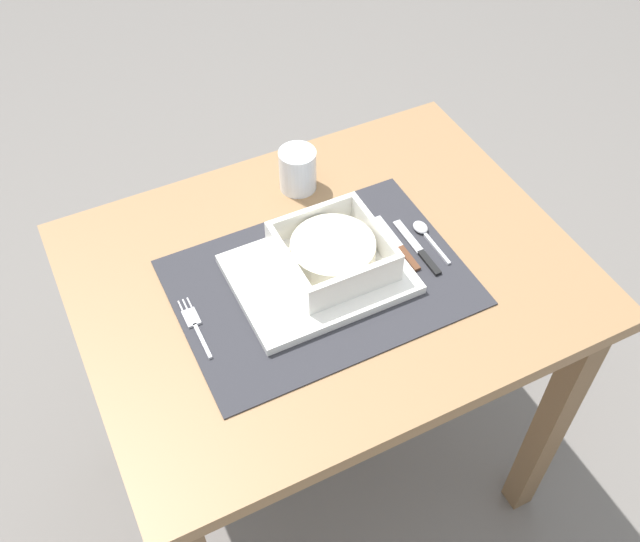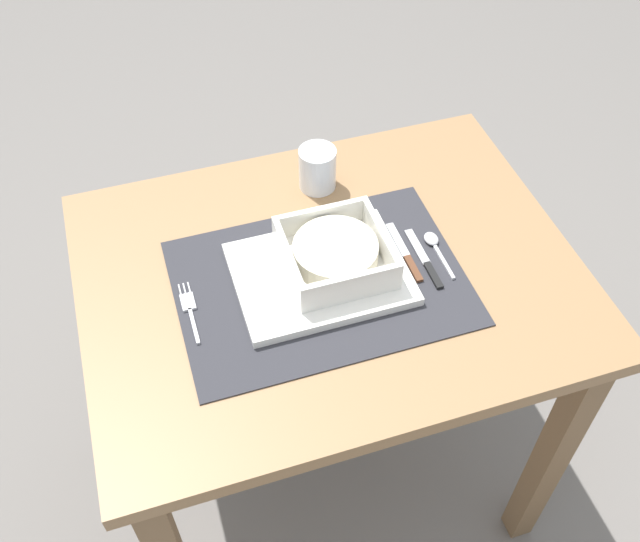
% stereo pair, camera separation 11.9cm
% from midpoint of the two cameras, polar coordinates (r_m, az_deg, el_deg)
% --- Properties ---
extents(ground_plane, '(6.00, 6.00, 0.00)m').
position_cam_midpoint_polar(ground_plane, '(1.83, 2.45, -15.10)').
color(ground_plane, slate).
extents(dining_table, '(0.84, 0.65, 0.72)m').
position_cam_midpoint_polar(dining_table, '(1.32, 3.29, -3.58)').
color(dining_table, '#936D47').
rests_on(dining_table, ground).
extents(placemat, '(0.48, 0.34, 0.00)m').
position_cam_midpoint_polar(placemat, '(1.21, 2.81, -1.05)').
color(placemat, '#2D2D33').
rests_on(placemat, dining_table).
extents(serving_plate, '(0.28, 0.22, 0.02)m').
position_cam_midpoint_polar(serving_plate, '(1.21, 2.79, -0.39)').
color(serving_plate, white).
rests_on(serving_plate, placemat).
extents(porridge_bowl, '(0.17, 0.17, 0.06)m').
position_cam_midpoint_polar(porridge_bowl, '(1.19, 4.05, 1.17)').
color(porridge_bowl, white).
rests_on(porridge_bowl, serving_plate).
extents(fork, '(0.02, 0.13, 0.00)m').
position_cam_midpoint_polar(fork, '(1.18, -7.41, -3.05)').
color(fork, silver).
rests_on(fork, placemat).
extents(spoon, '(0.02, 0.11, 0.01)m').
position_cam_midpoint_polar(spoon, '(1.28, 11.56, 1.99)').
color(spoon, silver).
rests_on(spoon, placemat).
extents(butter_knife, '(0.01, 0.14, 0.01)m').
position_cam_midpoint_polar(butter_knife, '(1.25, 10.98, 0.59)').
color(butter_knife, black).
rests_on(butter_knife, placemat).
extents(bread_knife, '(0.01, 0.14, 0.01)m').
position_cam_midpoint_polar(bread_knife, '(1.26, 9.47, 1.06)').
color(bread_knife, '#59331E').
rests_on(bread_knife, placemat).
extents(drinking_glass, '(0.07, 0.07, 0.08)m').
position_cam_midpoint_polar(drinking_glass, '(1.35, 2.33, 7.76)').
color(drinking_glass, white).
rests_on(drinking_glass, dining_table).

